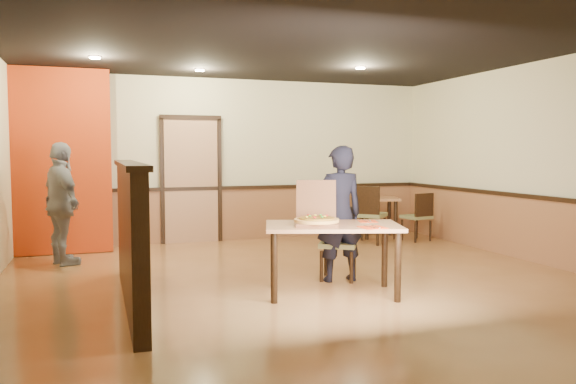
{
  "coord_description": "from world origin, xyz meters",
  "views": [
    {
      "loc": [
        -2.3,
        -6.08,
        1.55
      ],
      "look_at": [
        -0.23,
        0.0,
        1.09
      ],
      "focal_mm": 35.0,
      "sensor_mm": 36.0,
      "label": 1
    }
  ],
  "objects_px": {
    "side_chair_left": "(369,212)",
    "side_chair_right": "(419,215)",
    "diner_chair": "(339,240)",
    "condiment": "(372,193)",
    "main_table": "(333,234)",
    "pizza_box": "(316,219)",
    "passerby": "(62,204)",
    "side_table": "(378,207)",
    "diner": "(339,214)"
  },
  "relations": [
    {
      "from": "side_chair_left",
      "to": "side_chair_right",
      "type": "xyz_separation_m",
      "value": [
        0.96,
        -0.01,
        -0.08
      ]
    },
    {
      "from": "diner_chair",
      "to": "condiment",
      "type": "distance_m",
      "value": 3.54
    },
    {
      "from": "side_chair_left",
      "to": "condiment",
      "type": "relative_size",
      "value": 6.86
    },
    {
      "from": "main_table",
      "to": "side_chair_left",
      "type": "xyz_separation_m",
      "value": [
        1.9,
        2.89,
        -0.12
      ]
    },
    {
      "from": "diner_chair",
      "to": "condiment",
      "type": "xyz_separation_m",
      "value": [
        1.95,
        2.93,
        0.31
      ]
    },
    {
      "from": "side_chair_left",
      "to": "pizza_box",
      "type": "distance_m",
      "value": 3.52
    },
    {
      "from": "diner_chair",
      "to": "passerby",
      "type": "height_order",
      "value": "passerby"
    },
    {
      "from": "diner_chair",
      "to": "pizza_box",
      "type": "xyz_separation_m",
      "value": [
        -0.55,
        -0.65,
        0.35
      ]
    },
    {
      "from": "side_table",
      "to": "passerby",
      "type": "relative_size",
      "value": 0.49
    },
    {
      "from": "side_table",
      "to": "diner_chair",
      "type": "bearing_deg",
      "value": -125.82
    },
    {
      "from": "main_table",
      "to": "pizza_box",
      "type": "height_order",
      "value": "pizza_box"
    },
    {
      "from": "main_table",
      "to": "condiment",
      "type": "height_order",
      "value": "condiment"
    },
    {
      "from": "side_chair_right",
      "to": "side_table",
      "type": "relative_size",
      "value": 1.01
    },
    {
      "from": "side_table",
      "to": "main_table",
      "type": "bearing_deg",
      "value": -124.5
    },
    {
      "from": "main_table",
      "to": "pizza_box",
      "type": "relative_size",
      "value": 2.52
    },
    {
      "from": "diner_chair",
      "to": "side_table",
      "type": "bearing_deg",
      "value": 84.96
    },
    {
      "from": "side_table",
      "to": "condiment",
      "type": "xyz_separation_m",
      "value": [
        -0.07,
        0.14,
        0.24
      ]
    },
    {
      "from": "side_table",
      "to": "side_chair_left",
      "type": "bearing_deg",
      "value": -129.79
    },
    {
      "from": "main_table",
      "to": "condiment",
      "type": "xyz_separation_m",
      "value": [
        2.33,
        3.63,
        0.13
      ]
    },
    {
      "from": "passerby",
      "to": "condiment",
      "type": "distance_m",
      "value": 5.29
    },
    {
      "from": "main_table",
      "to": "pizza_box",
      "type": "distance_m",
      "value": 0.24
    },
    {
      "from": "main_table",
      "to": "diner",
      "type": "height_order",
      "value": "diner"
    },
    {
      "from": "diner",
      "to": "pizza_box",
      "type": "xyz_separation_m",
      "value": [
        -0.5,
        -0.52,
        0.02
      ]
    },
    {
      "from": "diner_chair",
      "to": "side_chair_left",
      "type": "distance_m",
      "value": 2.66
    },
    {
      "from": "side_table",
      "to": "pizza_box",
      "type": "xyz_separation_m",
      "value": [
        -2.57,
        -3.44,
        0.28
      ]
    },
    {
      "from": "passerby",
      "to": "condiment",
      "type": "bearing_deg",
      "value": -102.64
    },
    {
      "from": "passerby",
      "to": "side_chair_right",
      "type": "bearing_deg",
      "value": -111.08
    },
    {
      "from": "diner",
      "to": "passerby",
      "type": "height_order",
      "value": "passerby"
    },
    {
      "from": "passerby",
      "to": "side_table",
      "type": "bearing_deg",
      "value": -104.29
    },
    {
      "from": "diner_chair",
      "to": "condiment",
      "type": "height_order",
      "value": "diner_chair"
    },
    {
      "from": "diner",
      "to": "passerby",
      "type": "bearing_deg",
      "value": -32.73
    },
    {
      "from": "main_table",
      "to": "side_chair_left",
      "type": "relative_size",
      "value": 1.64
    },
    {
      "from": "side_chair_right",
      "to": "diner",
      "type": "distance_m",
      "value": 3.45
    },
    {
      "from": "side_chair_right",
      "to": "pizza_box",
      "type": "distance_m",
      "value": 4.16
    },
    {
      "from": "diner",
      "to": "side_chair_right",
      "type": "bearing_deg",
      "value": -137.26
    },
    {
      "from": "side_chair_left",
      "to": "side_table",
      "type": "height_order",
      "value": "side_chair_left"
    },
    {
      "from": "diner",
      "to": "pizza_box",
      "type": "distance_m",
      "value": 0.72
    },
    {
      "from": "pizza_box",
      "to": "side_table",
      "type": "bearing_deg",
      "value": 73.63
    },
    {
      "from": "side_chair_left",
      "to": "passerby",
      "type": "relative_size",
      "value": 0.58
    },
    {
      "from": "diner_chair",
      "to": "pizza_box",
      "type": "bearing_deg",
      "value": -99.7
    },
    {
      "from": "passerby",
      "to": "diner",
      "type": "bearing_deg",
      "value": -146.5
    },
    {
      "from": "main_table",
      "to": "side_chair_right",
      "type": "xyz_separation_m",
      "value": [
        2.86,
        2.88,
        -0.2
      ]
    },
    {
      "from": "condiment",
      "to": "diner",
      "type": "bearing_deg",
      "value": -123.16
    },
    {
      "from": "main_table",
      "to": "diner_chair",
      "type": "xyz_separation_m",
      "value": [
        0.38,
        0.7,
        -0.18
      ]
    },
    {
      "from": "side_chair_right",
      "to": "pizza_box",
      "type": "height_order",
      "value": "pizza_box"
    },
    {
      "from": "diner_chair",
      "to": "pizza_box",
      "type": "relative_size",
      "value": 1.36
    },
    {
      "from": "main_table",
      "to": "side_chair_left",
      "type": "bearing_deg",
      "value": 73.46
    },
    {
      "from": "side_table",
      "to": "passerby",
      "type": "bearing_deg",
      "value": -170.87
    },
    {
      "from": "diner_chair",
      "to": "side_table",
      "type": "relative_size",
      "value": 1.05
    },
    {
      "from": "side_chair_left",
      "to": "condiment",
      "type": "xyz_separation_m",
      "value": [
        0.43,
        0.75,
        0.25
      ]
    }
  ]
}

